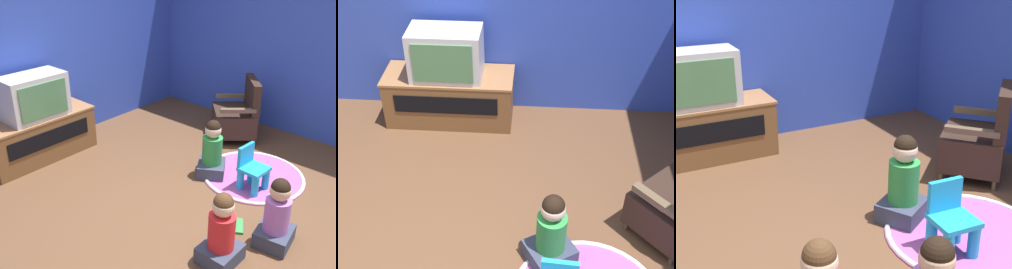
# 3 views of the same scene
# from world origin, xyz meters

# --- Properties ---
(tv_cabinet) EXTENTS (1.37, 0.54, 0.55)m
(tv_cabinet) POSITION_xyz_m (-0.35, 2.12, 0.29)
(tv_cabinet) COLOR brown
(tv_cabinet) RESTS_ON ground_plane
(television) EXTENTS (0.73, 0.43, 0.52)m
(television) POSITION_xyz_m (-0.35, 2.09, 0.81)
(television) COLOR #B7B7BC
(television) RESTS_ON tv_cabinet
(child_watching_right) EXTENTS (0.45, 0.44, 0.68)m
(child_watching_right) POSITION_xyz_m (0.73, 0.27, 0.29)
(child_watching_right) COLOR #33384C
(child_watching_right) RESTS_ON ground_plane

